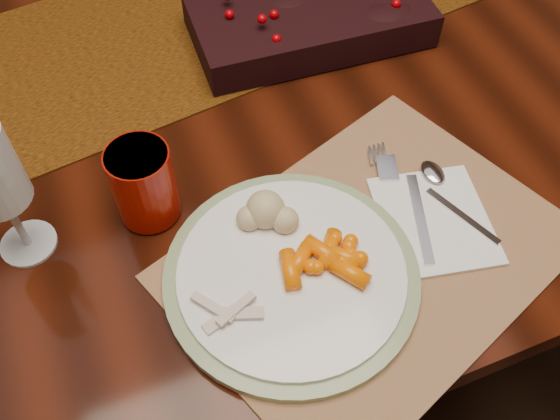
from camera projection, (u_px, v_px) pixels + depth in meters
name	position (u px, v px, depth m)	size (l,w,h in m)	color
floor	(245.00, 321.00, 1.50)	(5.00, 5.00, 0.00)	black
dining_table	(237.00, 234.00, 1.20)	(1.80, 1.00, 0.75)	black
table_runner	(161.00, 36.00, 0.97)	(1.75, 0.36, 0.00)	black
centerpiece	(310.00, 15.00, 0.94)	(0.35, 0.18, 0.07)	black
placemat_main	(371.00, 256.00, 0.73)	(0.44, 0.32, 0.00)	brown
dinner_plate	(291.00, 274.00, 0.70)	(0.29, 0.29, 0.02)	white
baby_carrots	(317.00, 280.00, 0.68)	(0.11, 0.09, 0.02)	#FC6B00
mashed_potatoes	(270.00, 214.00, 0.72)	(0.08, 0.07, 0.04)	#E6CF86
turkey_shreds	(226.00, 304.00, 0.66)	(0.08, 0.07, 0.02)	tan
napkin	(434.00, 220.00, 0.75)	(0.13, 0.15, 0.01)	white
fork	(411.00, 205.00, 0.76)	(0.03, 0.17, 0.00)	silver
spoon	(453.00, 202.00, 0.76)	(0.03, 0.13, 0.00)	silver
red_cup	(144.00, 184.00, 0.72)	(0.07, 0.07, 0.10)	#8F0F05
wine_glass	(0.00, 195.00, 0.66)	(0.07, 0.07, 0.19)	white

